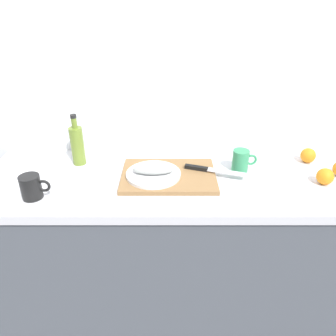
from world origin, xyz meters
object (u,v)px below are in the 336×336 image
at_px(orange_0, 307,155).
at_px(white_plate, 153,174).
at_px(coffee_mug_0, 31,187).
at_px(chef_knife, 207,169).
at_px(fish_fillet, 153,169).
at_px(coffee_mug_2, 240,161).
at_px(olive_oil_bottle, 77,145).
at_px(cutting_board, 168,176).

bearing_deg(orange_0, white_plate, -167.25).
relative_size(white_plate, coffee_mug_0, 2.00).
height_order(coffee_mug_0, orange_0, coffee_mug_0).
bearing_deg(chef_knife, fish_fillet, -151.92).
relative_size(chef_knife, coffee_mug_2, 2.42).
height_order(olive_oil_bottle, orange_0, olive_oil_bottle).
distance_m(chef_knife, coffee_mug_2, 0.17).
xyz_separation_m(olive_oil_bottle, coffee_mug_2, (0.79, -0.08, -0.05)).
bearing_deg(white_plate, cutting_board, 14.68).
relative_size(fish_fillet, coffee_mug_0, 1.50).
bearing_deg(white_plate, coffee_mug_0, -163.40).
xyz_separation_m(coffee_mug_0, coffee_mug_2, (0.91, 0.23, 0.00)).
bearing_deg(olive_oil_bottle, cutting_board, -17.83).
bearing_deg(fish_fillet, white_plate, -90.00).
distance_m(white_plate, fish_fillet, 0.03).
distance_m(chef_knife, coffee_mug_0, 0.77).
height_order(cutting_board, white_plate, white_plate).
height_order(cutting_board, orange_0, orange_0).
relative_size(olive_oil_bottle, coffee_mug_0, 2.06).
bearing_deg(olive_oil_bottle, fish_fillet, -23.22).
height_order(cutting_board, coffee_mug_0, coffee_mug_0).
bearing_deg(white_plate, olive_oil_bottle, 156.78).
relative_size(chef_knife, orange_0, 3.81).
bearing_deg(coffee_mug_0, white_plate, 16.60).
bearing_deg(olive_oil_bottle, white_plate, -23.22).
bearing_deg(orange_0, coffee_mug_0, -165.72).
bearing_deg(chef_knife, coffee_mug_2, 33.03).
bearing_deg(fish_fillet, cutting_board, 14.68).
height_order(white_plate, olive_oil_bottle, olive_oil_bottle).
bearing_deg(coffee_mug_2, white_plate, -168.41).
xyz_separation_m(white_plate, fish_fillet, (0.00, 0.00, 0.03)).
bearing_deg(orange_0, fish_fillet, -167.25).
bearing_deg(coffee_mug_0, olive_oil_bottle, 68.97).
height_order(chef_knife, coffee_mug_0, coffee_mug_0).
relative_size(coffee_mug_0, orange_0, 1.67).
bearing_deg(orange_0, cutting_board, -167.44).
xyz_separation_m(coffee_mug_0, orange_0, (1.27, 0.32, -0.01)).
distance_m(fish_fillet, olive_oil_bottle, 0.41).
xyz_separation_m(cutting_board, white_plate, (-0.07, -0.02, 0.02)).
relative_size(coffee_mug_2, orange_0, 1.57).
relative_size(cutting_board, orange_0, 5.80).
height_order(olive_oil_bottle, coffee_mug_2, olive_oil_bottle).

